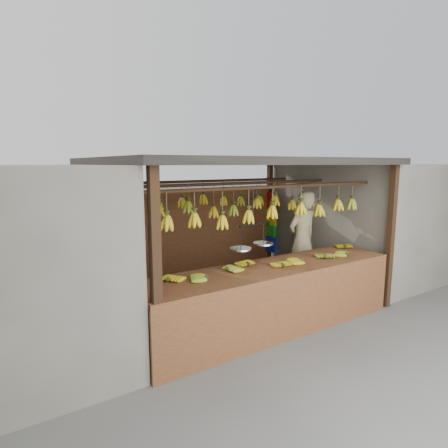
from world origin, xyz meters
TOP-DOWN VIEW (x-y plane):
  - ground at (0.00, 0.00)m, footprint 80.00×80.00m
  - stall at (0.00, 0.33)m, footprint 4.30×3.30m
  - neighbor_right at (3.60, 0.00)m, footprint 3.00×3.00m
  - counter at (-0.12, -1.24)m, footprint 3.94×0.90m
  - hanging_bananas at (0.01, -0.01)m, footprint 3.62×2.23m
  - balance_scale at (-0.38, -1.00)m, footprint 0.73×0.37m
  - vendor at (1.54, -0.01)m, footprint 0.69×0.48m
  - bag_bundles at (1.94, 1.35)m, footprint 0.08×0.26m

SIDE VIEW (x-z plane):
  - ground at x=0.00m, z-range 0.00..0.00m
  - counter at x=-0.12m, z-range 0.24..1.20m
  - vendor at x=1.54m, z-range 0.00..1.82m
  - bag_bundles at x=1.94m, z-range 0.35..1.67m
  - neighbor_right at x=3.60m, z-range 0.00..2.30m
  - balance_scale at x=-0.38m, z-range 0.84..1.65m
  - hanging_bananas at x=0.01m, z-range 1.42..1.82m
  - stall at x=0.00m, z-range 0.77..3.17m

